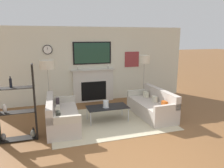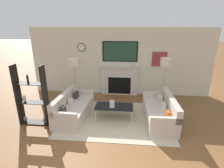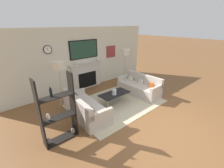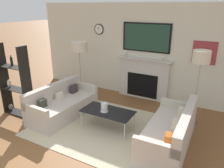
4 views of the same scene
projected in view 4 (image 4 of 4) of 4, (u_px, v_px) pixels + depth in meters
The scene contains 9 objects.
fireplace_wall at pixel (146, 57), 6.25m from camera, with size 7.27×0.28×2.70m.
area_rug at pixel (109, 129), 4.91m from camera, with size 3.30×2.41×0.01m.
couch_left at pixel (62, 105), 5.43m from camera, with size 0.89×1.85×0.78m.
couch_right at pixel (170, 133), 4.21m from camera, with size 0.83×1.85×0.81m.
coffee_table at pixel (108, 112), 4.83m from camera, with size 1.16×0.59×0.42m.
hurricane_candle at pixel (104, 108), 4.78m from camera, with size 0.18×0.18×0.20m.
floor_lamp_left at pixel (79, 47), 6.05m from camera, with size 0.45×0.45×1.68m.
floor_lamp_right at pixel (201, 58), 4.60m from camera, with size 0.37×0.37×1.74m.
shelf_unit at pixel (15, 86), 5.33m from camera, with size 0.86×0.28×1.77m.
Camera 4 is at (2.10, -1.64, 2.62)m, focal length 35.00 mm.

